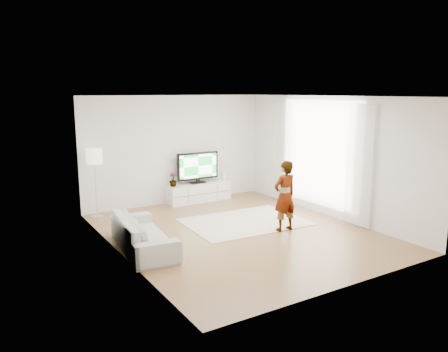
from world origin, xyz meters
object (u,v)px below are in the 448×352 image
rug (245,222)px  sofa (143,233)px  television (198,167)px  media_console (199,192)px  player (285,196)px  floor_lamp (94,159)px

rug → sofa: bearing=-170.9°
television → rug: television is taller
media_console → player: size_ratio=1.17×
rug → floor_lamp: 3.73m
sofa → media_console: bearing=-37.9°
television → player: 3.22m
television → media_console: bearing=-90.0°
media_console → television: size_ratio=1.46×
rug → television: bearing=89.6°
sofa → floor_lamp: floor_lamp is taller
player → floor_lamp: size_ratio=0.92×
media_console → sofa: sofa is taller
television → player: size_ratio=0.80×
media_console → floor_lamp: bearing=-178.6°
rug → floor_lamp: (-2.72, 2.16, 1.36)m
media_console → television: (0.00, 0.03, 0.69)m
rug → sofa: (-2.57, -0.41, 0.30)m
media_console → television: bearing=90.0°
rug → sofa: 2.62m
television → rug: size_ratio=0.46×
television → player: bearing=-83.8°
television → player: (0.35, -3.19, -0.18)m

